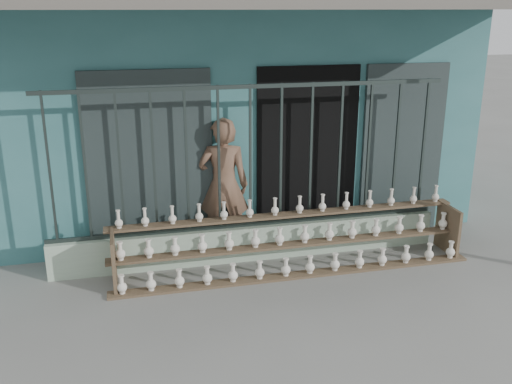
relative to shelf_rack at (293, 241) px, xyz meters
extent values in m
plane|color=slate|center=(-0.44, -0.88, -0.36)|extent=(60.00, 60.00, 0.00)
cube|color=#346D6F|center=(-0.44, 3.42, 1.24)|extent=(7.00, 5.00, 3.20)
cube|color=black|center=(0.46, 0.94, 0.84)|extent=(1.40, 0.12, 2.40)
cube|color=#202A2A|center=(-1.64, 0.90, 0.84)|extent=(1.60, 0.08, 2.40)
cube|color=#202A2A|center=(1.86, 0.90, 0.84)|extent=(1.20, 0.08, 2.40)
cube|color=#59544C|center=(-0.44, 0.32, 2.79)|extent=(7.40, 2.00, 0.12)
cube|color=#A9C3A7|center=(-0.44, 0.42, -0.14)|extent=(5.00, 0.20, 0.45)
cube|color=#283330|center=(-2.79, 0.42, 0.99)|extent=(0.03, 0.03, 1.80)
cube|color=#283330|center=(-2.39, 0.42, 0.99)|extent=(0.03, 0.03, 1.80)
cube|color=#283330|center=(-2.00, 0.42, 0.99)|extent=(0.03, 0.03, 1.80)
cube|color=#283330|center=(-1.61, 0.42, 0.99)|extent=(0.03, 0.03, 1.80)
cube|color=#283330|center=(-1.22, 0.42, 0.99)|extent=(0.03, 0.03, 1.80)
cube|color=#283330|center=(-0.83, 0.42, 0.99)|extent=(0.03, 0.03, 1.80)
cube|color=#283330|center=(-0.44, 0.42, 0.99)|extent=(0.03, 0.03, 1.80)
cube|color=#283330|center=(-0.04, 0.42, 0.99)|extent=(0.03, 0.03, 1.80)
cube|color=#283330|center=(0.35, 0.42, 0.99)|extent=(0.03, 0.03, 1.80)
cube|color=#283330|center=(0.74, 0.42, 0.99)|extent=(0.03, 0.03, 1.80)
cube|color=#283330|center=(1.13, 0.42, 0.99)|extent=(0.03, 0.03, 1.80)
cube|color=#283330|center=(1.52, 0.42, 0.99)|extent=(0.03, 0.03, 1.80)
cube|color=#283330|center=(1.91, 0.42, 0.99)|extent=(0.03, 0.03, 1.80)
cube|color=#283330|center=(-0.44, 0.42, 1.86)|extent=(5.00, 0.04, 0.05)
cube|color=#283330|center=(-0.44, 0.42, 0.11)|extent=(5.00, 0.04, 0.05)
cube|color=brown|center=(0.00, -0.23, -0.35)|extent=(4.50, 0.18, 0.03)
cube|color=brown|center=(0.00, 0.02, -0.05)|extent=(4.50, 0.18, 0.03)
cube|color=brown|center=(0.00, 0.27, 0.25)|extent=(4.50, 0.18, 0.03)
cube|color=brown|center=(-2.15, 0.02, -0.04)|extent=(0.04, 0.55, 0.64)
cube|color=brown|center=(2.15, 0.02, -0.04)|extent=(0.04, 0.55, 0.64)
imported|color=brown|center=(-0.71, 0.79, 0.53)|extent=(0.74, 0.57, 1.80)
camera|label=1|loc=(-1.96, -6.21, 2.75)|focal=40.00mm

